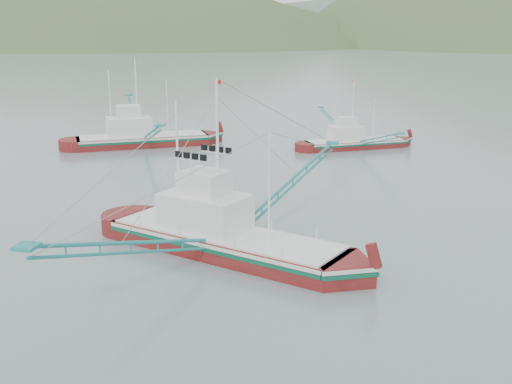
# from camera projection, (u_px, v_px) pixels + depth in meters

# --- Properties ---
(ground) EXTENTS (1200.00, 1200.00, 0.00)m
(ground) POSITION_uv_depth(u_px,v_px,m) (236.00, 267.00, 39.10)
(ground) COLOR slate
(ground) RESTS_ON ground
(main_boat) EXTENTS (16.87, 28.53, 12.04)m
(main_boat) POSITION_uv_depth(u_px,v_px,m) (224.00, 217.00, 40.97)
(main_boat) COLOR #5F100E
(main_boat) RESTS_ON ground
(bg_boat_far) EXTENTS (13.38, 19.83, 8.62)m
(bg_boat_far) POSITION_uv_depth(u_px,v_px,m) (354.00, 133.00, 75.29)
(bg_boat_far) COLOR #5F100E
(bg_boat_far) RESTS_ON ground
(bg_boat_left) EXTENTS (17.76, 25.96, 11.31)m
(bg_boat_left) POSITION_uv_depth(u_px,v_px,m) (141.00, 126.00, 76.48)
(bg_boat_left) COLOR #5F100E
(bg_boat_left) RESTS_ON ground
(headland_left) EXTENTS (448.00, 308.00, 210.00)m
(headland_left) POSITION_uv_depth(u_px,v_px,m) (92.00, 44.00, 414.50)
(headland_left) COLOR #42592D
(headland_left) RESTS_ON ground
(ridge_distant) EXTENTS (960.00, 400.00, 240.00)m
(ridge_distant) POSITION_uv_depth(u_px,v_px,m) (415.00, 38.00, 563.50)
(ridge_distant) COLOR slate
(ridge_distant) RESTS_ON ground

